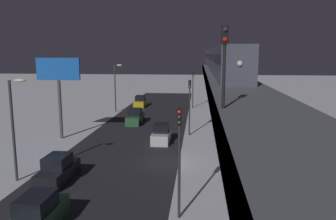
# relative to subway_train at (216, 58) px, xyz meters

# --- Properties ---
(ground_plane) EXTENTS (240.00, 240.00, 0.00)m
(ground_plane) POSITION_rel_subway_train_xyz_m (5.96, 36.41, -8.50)
(ground_plane) COLOR white
(avenue_asphalt) EXTENTS (11.00, 102.04, 0.01)m
(avenue_asphalt) POSITION_rel_subway_train_xyz_m (10.32, 36.41, -8.49)
(avenue_asphalt) COLOR #28282D
(avenue_asphalt) RESTS_ON ground_plane
(elevated_railway) EXTENTS (5.00, 102.04, 6.72)m
(elevated_railway) POSITION_rel_subway_train_xyz_m (0.09, 36.41, -2.72)
(elevated_railway) COLOR slate
(elevated_railway) RESTS_ON ground_plane
(subway_train) EXTENTS (2.94, 74.07, 3.40)m
(subway_train) POSITION_rel_subway_train_xyz_m (0.00, 0.00, 0.00)
(subway_train) COLOR #4C5160
(subway_train) RESTS_ON elevated_railway
(rail_signal) EXTENTS (0.36, 0.41, 4.00)m
(rail_signal) POSITION_rel_subway_train_xyz_m (1.99, 47.61, 0.95)
(rail_signal) COLOR black
(rail_signal) RESTS_ON elevated_railway
(sedan_green) EXTENTS (1.91, 4.79, 1.97)m
(sedan_green) POSITION_rel_subway_train_xyz_m (11.72, 20.11, -7.71)
(sedan_green) COLOR #2D6038
(sedan_green) RESTS_ON ground_plane
(sedan_green_2) EXTENTS (1.80, 4.65, 1.97)m
(sedan_green_2) POSITION_rel_subway_train_xyz_m (11.72, 48.05, -7.70)
(sedan_green_2) COLOR #2D6038
(sedan_green_2) RESTS_ON ground_plane
(sedan_black) EXTENTS (1.80, 4.65, 1.97)m
(sedan_black) POSITION_rel_subway_train_xyz_m (13.52, 41.16, -7.70)
(sedan_black) COLOR black
(sedan_black) RESTS_ON ground_plane
(sedan_yellow) EXTENTS (1.80, 4.15, 1.97)m
(sedan_yellow) POSITION_rel_subway_train_xyz_m (13.52, 5.91, -7.70)
(sedan_yellow) COLOR gold
(sedan_yellow) RESTS_ON ground_plane
(sedan_white) EXTENTS (1.80, 4.31, 1.97)m
(sedan_white) POSITION_rel_subway_train_xyz_m (7.12, 29.34, -7.70)
(sedan_white) COLOR silver
(sedan_white) RESTS_ON ground_plane
(traffic_light_near) EXTENTS (0.32, 0.44, 6.40)m
(traffic_light_near) POSITION_rel_subway_train_xyz_m (4.22, 45.99, -4.30)
(traffic_light_near) COLOR #2D2D2D
(traffic_light_near) RESTS_ON ground_plane
(traffic_light_mid) EXTENTS (0.32, 0.44, 6.40)m
(traffic_light_mid) POSITION_rel_subway_train_xyz_m (4.22, 26.22, -4.30)
(traffic_light_mid) COLOR #2D2D2D
(traffic_light_mid) RESTS_ON ground_plane
(traffic_light_far) EXTENTS (0.32, 0.44, 6.40)m
(traffic_light_far) POSITION_rel_subway_train_xyz_m (4.22, 6.45, -4.30)
(traffic_light_far) COLOR #2D2D2D
(traffic_light_far) RESTS_ON ground_plane
(commercial_billboard) EXTENTS (4.80, 0.36, 8.90)m
(commercial_billboard) POSITION_rel_subway_train_xyz_m (18.40, 28.89, -1.67)
(commercial_billboard) COLOR #4C4C51
(commercial_billboard) RESTS_ON ground_plane
(street_lamp_near) EXTENTS (1.35, 0.44, 7.65)m
(street_lamp_near) POSITION_rel_subway_train_xyz_m (16.40, 41.41, -3.68)
(street_lamp_near) COLOR #38383D
(street_lamp_near) RESTS_ON ground_plane
(street_lamp_far) EXTENTS (1.35, 0.44, 7.65)m
(street_lamp_far) POSITION_rel_subway_train_xyz_m (16.40, 11.41, -3.68)
(street_lamp_far) COLOR #38383D
(street_lamp_far) RESTS_ON ground_plane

